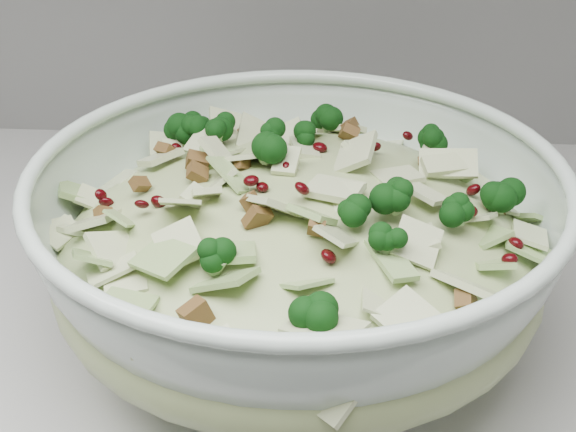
# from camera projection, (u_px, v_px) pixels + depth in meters

# --- Properties ---
(mixing_bowl) EXTENTS (0.46, 0.46, 0.15)m
(mixing_bowl) POSITION_uv_depth(u_px,v_px,m) (297.00, 254.00, 0.58)
(mixing_bowl) COLOR silver
(mixing_bowl) RESTS_ON counter
(salad) EXTENTS (0.38, 0.38, 0.15)m
(salad) POSITION_uv_depth(u_px,v_px,m) (298.00, 225.00, 0.57)
(salad) COLOR #9FAD76
(salad) RESTS_ON mixing_bowl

